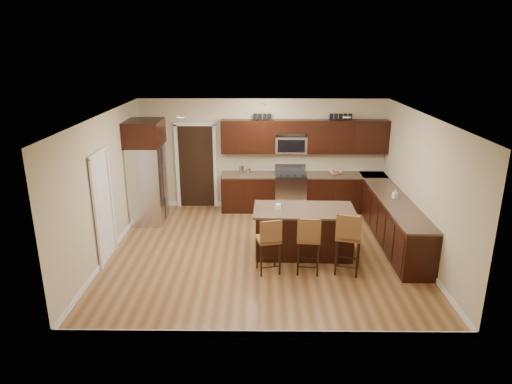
{
  "coord_description": "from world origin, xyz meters",
  "views": [
    {
      "loc": [
        -0.05,
        -8.22,
        3.92
      ],
      "look_at": [
        -0.14,
        0.4,
        1.13
      ],
      "focal_mm": 32.0,
      "sensor_mm": 36.0,
      "label": 1
    }
  ],
  "objects_px": {
    "stool_mid": "(309,238)",
    "stool_right": "(348,236)",
    "refrigerator": "(147,171)",
    "island": "(303,233)",
    "stool_left": "(269,239)",
    "range": "(290,192)"
  },
  "relations": [
    {
      "from": "stool_left",
      "to": "refrigerator",
      "type": "bearing_deg",
      "value": 123.46
    },
    {
      "from": "stool_left",
      "to": "refrigerator",
      "type": "relative_size",
      "value": 0.45
    },
    {
      "from": "range",
      "to": "stool_mid",
      "type": "bearing_deg",
      "value": -87.95
    },
    {
      "from": "range",
      "to": "refrigerator",
      "type": "relative_size",
      "value": 0.47
    },
    {
      "from": "island",
      "to": "stool_left",
      "type": "bearing_deg",
      "value": -127.49
    },
    {
      "from": "range",
      "to": "stool_right",
      "type": "xyz_separation_m",
      "value": [
        0.81,
        -3.31,
        0.25
      ]
    },
    {
      "from": "stool_left",
      "to": "stool_mid",
      "type": "height_order",
      "value": "stool_mid"
    },
    {
      "from": "stool_mid",
      "to": "stool_right",
      "type": "distance_m",
      "value": 0.7
    },
    {
      "from": "stool_mid",
      "to": "refrigerator",
      "type": "height_order",
      "value": "refrigerator"
    },
    {
      "from": "stool_left",
      "to": "stool_right",
      "type": "xyz_separation_m",
      "value": [
        1.39,
        -0.01,
        0.07
      ]
    },
    {
      "from": "range",
      "to": "refrigerator",
      "type": "distance_m",
      "value": 3.47
    },
    {
      "from": "stool_left",
      "to": "stool_mid",
      "type": "xyz_separation_m",
      "value": [
        0.69,
        -0.0,
        0.02
      ]
    },
    {
      "from": "stool_right",
      "to": "refrigerator",
      "type": "xyz_separation_m",
      "value": [
        -4.11,
        2.54,
        0.48
      ]
    },
    {
      "from": "island",
      "to": "stool_left",
      "type": "xyz_separation_m",
      "value": [
        -0.68,
        -0.84,
        0.22
      ]
    },
    {
      "from": "island",
      "to": "refrigerator",
      "type": "height_order",
      "value": "refrigerator"
    },
    {
      "from": "refrigerator",
      "to": "stool_right",
      "type": "bearing_deg",
      "value": -31.68
    },
    {
      "from": "range",
      "to": "island",
      "type": "xyz_separation_m",
      "value": [
        0.11,
        -2.46,
        -0.04
      ]
    },
    {
      "from": "stool_left",
      "to": "stool_right",
      "type": "height_order",
      "value": "stool_right"
    },
    {
      "from": "range",
      "to": "island",
      "type": "height_order",
      "value": "range"
    },
    {
      "from": "stool_right",
      "to": "range",
      "type": "bearing_deg",
      "value": 119.11
    },
    {
      "from": "range",
      "to": "stool_left",
      "type": "xyz_separation_m",
      "value": [
        -0.57,
        -3.3,
        0.18
      ]
    },
    {
      "from": "island",
      "to": "stool_right",
      "type": "xyz_separation_m",
      "value": [
        0.71,
        -0.85,
        0.29
      ]
    }
  ]
}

